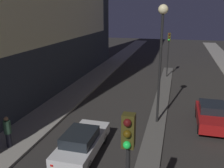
% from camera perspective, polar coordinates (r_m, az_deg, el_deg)
% --- Properties ---
extents(median_strip, '(1.19, 30.17, 0.14)m').
position_cam_1_polar(median_strip, '(19.44, 10.72, -6.21)').
color(median_strip, '#56544F').
rests_on(median_strip, ground).
extents(traffic_light_near, '(0.32, 0.42, 4.95)m').
position_cam_1_polar(traffic_light_near, '(6.76, 3.61, -17.39)').
color(traffic_light_near, black).
rests_on(traffic_light_near, median_strip).
extents(traffic_light_mid, '(0.32, 0.42, 4.95)m').
position_cam_1_polar(traffic_light_mid, '(28.65, 12.82, 8.68)').
color(traffic_light_mid, black).
rests_on(traffic_light_mid, median_strip).
extents(street_lamp, '(0.61, 0.61, 7.70)m').
position_cam_1_polar(street_lamp, '(16.08, 11.27, 10.30)').
color(street_lamp, black).
rests_on(street_lamp, median_strip).
extents(car_left_lane, '(1.79, 4.56, 1.46)m').
position_cam_1_polar(car_left_lane, '(13.75, -6.88, -13.07)').
color(car_left_lane, silver).
rests_on(car_left_lane, ground).
extents(car_right_lane, '(1.88, 4.21, 1.50)m').
position_cam_1_polar(car_right_lane, '(18.04, 21.85, -6.64)').
color(car_right_lane, maroon).
rests_on(car_right_lane, ground).
extents(pedestrian_on_left_sidewalk, '(0.40, 0.40, 1.80)m').
position_cam_1_polar(pedestrian_on_left_sidewalk, '(15.12, -22.73, -9.91)').
color(pedestrian_on_left_sidewalk, black).
rests_on(pedestrian_on_left_sidewalk, sidewalk_left).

